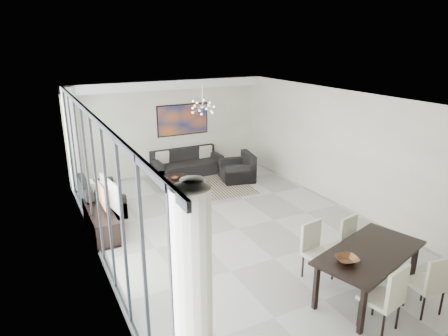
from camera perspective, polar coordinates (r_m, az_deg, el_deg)
room_shell at (r=8.73m, az=4.75°, el=0.54°), size 6.00×9.00×2.90m
window_wall at (r=7.59m, az=-17.09°, el=-2.78°), size 0.37×8.95×2.90m
soffit at (r=12.09m, az=-8.02°, el=11.72°), size 5.98×0.40×0.26m
painting at (r=12.59m, az=-5.90°, el=6.88°), size 1.68×0.04×0.98m
chandelier at (r=10.60m, az=-3.08°, el=8.70°), size 0.66×0.66×0.71m
rug at (r=11.37m, az=-2.32°, el=-2.90°), size 2.54×2.04×0.01m
coffee_table at (r=11.28m, az=-6.82°, el=-2.19°), size 0.96×0.96×0.34m
bowl_coffee at (r=11.15m, az=-7.05°, el=-1.46°), size 0.25×0.25×0.07m
sofa_main at (r=12.55m, az=-5.34°, el=0.31°), size 2.14×0.87×0.78m
loveseat at (r=10.32m, az=-17.35°, el=-4.42°), size 0.89×1.59×0.79m
armchair at (r=11.97m, az=2.04°, el=-0.43°), size 1.09×1.13×0.81m
side_table at (r=10.70m, az=-17.74°, el=-3.15°), size 0.39×0.39×0.53m
tv_console at (r=9.17m, az=-17.25°, el=-7.27°), size 0.49×1.73×0.54m
television at (r=8.99m, az=-16.62°, el=-3.66°), size 0.29×1.11×0.64m
dining_table at (r=6.95m, az=20.08°, el=-11.71°), size 2.19×1.52×0.83m
dining_chair_sw at (r=6.34m, az=22.41°, el=-16.38°), size 0.58×0.58×1.08m
dining_chair_se at (r=6.98m, az=27.54°, el=-14.14°), size 0.52×0.52×1.02m
dining_chair_nw at (r=7.30m, az=12.86°, el=-10.86°), size 0.54×0.54×1.02m
dining_chair_ne at (r=7.70m, az=17.89°, el=-9.77°), size 0.56×0.56×1.01m
bowl_dining at (r=6.48m, az=17.18°, el=-12.40°), size 0.40×0.40×0.08m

